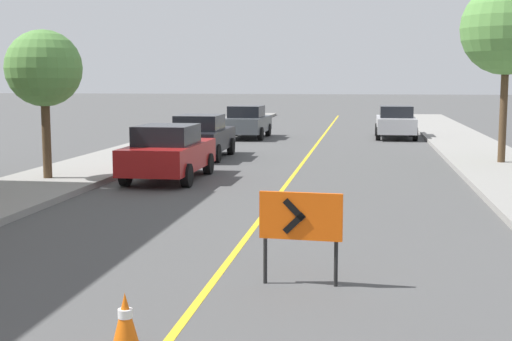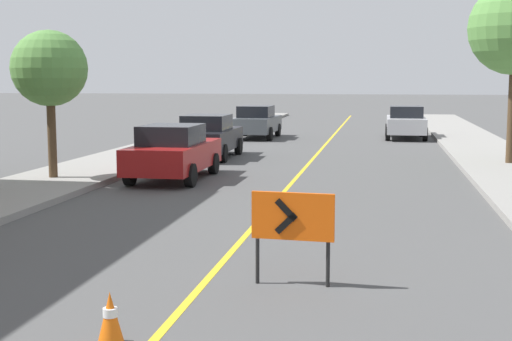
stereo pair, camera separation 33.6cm
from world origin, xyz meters
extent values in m
cube|color=gold|center=(0.00, 35.66, 0.00)|extent=(0.12, 71.32, 0.01)
cube|color=gray|center=(-6.43, 35.66, 0.08)|extent=(2.98, 71.32, 0.16)
cone|color=orange|center=(-0.38, 21.66, 0.33)|extent=(0.30, 0.30, 0.60)
cylinder|color=white|center=(-0.38, 21.66, 0.40)|extent=(0.16, 0.16, 0.10)
cube|color=#EF560C|center=(1.25, 24.37, 0.98)|extent=(1.17, 0.15, 0.67)
cube|color=black|center=(1.16, 24.33, 1.08)|extent=(0.32, 0.05, 0.32)
cube|color=black|center=(1.16, 24.33, 0.89)|extent=(0.32, 0.05, 0.32)
cylinder|color=black|center=(0.75, 24.37, 0.32)|extent=(0.06, 0.06, 0.65)
cylinder|color=black|center=(1.75, 24.37, 0.32)|extent=(0.06, 0.06, 0.65)
cube|color=maroon|center=(-3.44, 34.33, 0.68)|extent=(1.82, 4.31, 0.72)
cube|color=black|center=(-3.44, 34.12, 1.31)|extent=(1.54, 1.94, 0.55)
cylinder|color=black|center=(-4.30, 35.67, 0.32)|extent=(0.22, 0.64, 0.64)
cylinder|color=black|center=(-2.59, 35.67, 0.32)|extent=(0.22, 0.64, 0.64)
cylinder|color=black|center=(-4.30, 33.00, 0.32)|extent=(0.22, 0.64, 0.64)
cylinder|color=black|center=(-2.59, 33.00, 0.32)|extent=(0.22, 0.64, 0.64)
cube|color=black|center=(-3.82, 40.01, 0.68)|extent=(1.85, 4.32, 0.72)
cube|color=black|center=(-3.82, 39.80, 1.31)|extent=(1.55, 1.95, 0.55)
cylinder|color=black|center=(-4.67, 41.35, 0.32)|extent=(0.23, 0.64, 0.64)
cylinder|color=black|center=(-2.96, 41.35, 0.32)|extent=(0.23, 0.64, 0.64)
cylinder|color=black|center=(-4.67, 38.68, 0.32)|extent=(0.23, 0.64, 0.64)
cylinder|color=black|center=(-2.96, 38.68, 0.32)|extent=(0.23, 0.64, 0.64)
cube|color=#474C51|center=(-3.60, 48.97, 0.68)|extent=(1.88, 4.33, 0.72)
cube|color=black|center=(-3.60, 48.75, 1.31)|extent=(1.57, 1.96, 0.55)
cylinder|color=black|center=(-4.45, 50.30, 0.32)|extent=(0.23, 0.64, 0.64)
cylinder|color=black|center=(-2.74, 50.30, 0.32)|extent=(0.23, 0.64, 0.64)
cylinder|color=black|center=(-4.45, 47.64, 0.32)|extent=(0.23, 0.64, 0.64)
cylinder|color=black|center=(-2.74, 47.64, 0.32)|extent=(0.23, 0.64, 0.64)
cube|color=#B7B7BC|center=(3.58, 49.97, 0.68)|extent=(1.82, 4.31, 0.72)
cube|color=black|center=(3.58, 49.75, 1.31)|extent=(1.54, 1.94, 0.55)
cylinder|color=black|center=(2.73, 51.30, 0.32)|extent=(0.22, 0.64, 0.64)
cylinder|color=black|center=(4.44, 51.30, 0.32)|extent=(0.22, 0.64, 0.64)
cylinder|color=black|center=(2.73, 48.63, 0.32)|extent=(0.22, 0.64, 0.64)
cylinder|color=black|center=(4.44, 48.63, 0.32)|extent=(0.22, 0.64, 0.64)
cylinder|color=#4C3823|center=(-6.57, 33.10, 1.28)|extent=(0.24, 0.24, 2.23)
sphere|color=#568E42|center=(-6.57, 33.10, 3.17)|extent=(2.09, 2.09, 2.09)
cylinder|color=#4C3823|center=(6.57, 38.92, 1.77)|extent=(0.24, 0.24, 3.22)
sphere|color=#568E42|center=(6.57, 38.92, 4.49)|extent=(2.98, 2.98, 2.98)
camera|label=1|loc=(2.11, 14.62, 2.89)|focal=50.00mm
camera|label=2|loc=(2.45, 14.68, 2.89)|focal=50.00mm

